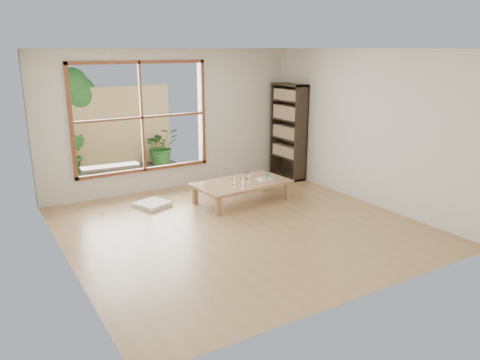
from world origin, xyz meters
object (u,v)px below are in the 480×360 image
object	(u,v)px
food_tray	(265,178)
garden_bench	(110,169)
low_table	(242,184)
bookshelf	(288,131)

from	to	relation	value
food_tray	garden_bench	distance (m)	3.14
low_table	bookshelf	xyz separation A→B (m)	(1.68, 0.92, 0.65)
low_table	garden_bench	bearing A→B (deg)	122.16
food_tray	garden_bench	bearing A→B (deg)	132.37
low_table	bookshelf	bearing A→B (deg)	24.47
garden_bench	food_tray	bearing A→B (deg)	-44.27
low_table	garden_bench	distance (m)	2.80
low_table	garden_bench	world-z (taller)	garden_bench
low_table	bookshelf	size ratio (longest dim) A/B	0.88
low_table	food_tray	world-z (taller)	food_tray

